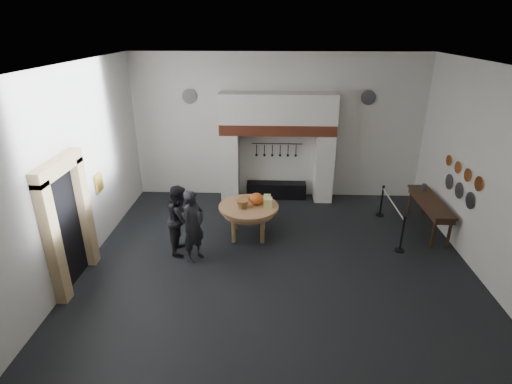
{
  "coord_description": "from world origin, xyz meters",
  "views": [
    {
      "loc": [
        -0.19,
        -8.25,
        5.26
      ],
      "look_at": [
        -0.55,
        0.94,
        1.35
      ],
      "focal_mm": 28.0,
      "sensor_mm": 36.0,
      "label": 1
    }
  ],
  "objects_px": {
    "iron_range": "(276,190)",
    "visitor_near": "(194,226)",
    "side_table": "(431,201)",
    "barrier_post_far": "(382,202)",
    "visitor_far": "(180,219)",
    "work_table": "(249,207)",
    "barrier_post_near": "(402,235)"
  },
  "relations": [
    {
      "from": "visitor_near",
      "to": "barrier_post_far",
      "type": "distance_m",
      "value": 5.66
    },
    {
      "from": "iron_range",
      "to": "visitor_far",
      "type": "height_order",
      "value": "visitor_far"
    },
    {
      "from": "iron_range",
      "to": "barrier_post_near",
      "type": "bearing_deg",
      "value": -46.44
    },
    {
      "from": "iron_range",
      "to": "side_table",
      "type": "height_order",
      "value": "side_table"
    },
    {
      "from": "visitor_near",
      "to": "barrier_post_near",
      "type": "bearing_deg",
      "value": -49.17
    },
    {
      "from": "visitor_near",
      "to": "barrier_post_near",
      "type": "height_order",
      "value": "visitor_near"
    },
    {
      "from": "barrier_post_near",
      "to": "barrier_post_far",
      "type": "xyz_separation_m",
      "value": [
        0.0,
        2.0,
        0.0
      ]
    },
    {
      "from": "visitor_far",
      "to": "side_table",
      "type": "xyz_separation_m",
      "value": [
        6.47,
        1.29,
        0.01
      ]
    },
    {
      "from": "visitor_near",
      "to": "visitor_far",
      "type": "height_order",
      "value": "visitor_near"
    },
    {
      "from": "side_table",
      "to": "barrier_post_far",
      "type": "bearing_deg",
      "value": 140.13
    },
    {
      "from": "visitor_near",
      "to": "side_table",
      "type": "bearing_deg",
      "value": -39.89
    },
    {
      "from": "barrier_post_near",
      "to": "side_table",
      "type": "bearing_deg",
      "value": 47.67
    },
    {
      "from": "side_table",
      "to": "work_table",
      "type": "bearing_deg",
      "value": -174.25
    },
    {
      "from": "work_table",
      "to": "barrier_post_near",
      "type": "distance_m",
      "value": 3.89
    },
    {
      "from": "barrier_post_near",
      "to": "visitor_far",
      "type": "bearing_deg",
      "value": -178.42
    },
    {
      "from": "barrier_post_far",
      "to": "side_table",
      "type": "bearing_deg",
      "value": -39.87
    },
    {
      "from": "barrier_post_near",
      "to": "work_table",
      "type": "bearing_deg",
      "value": 170.36
    },
    {
      "from": "barrier_post_far",
      "to": "iron_range",
      "type": "bearing_deg",
      "value": 158.25
    },
    {
      "from": "work_table",
      "to": "side_table",
      "type": "bearing_deg",
      "value": 5.75
    },
    {
      "from": "visitor_near",
      "to": "side_table",
      "type": "distance_m",
      "value": 6.3
    },
    {
      "from": "visitor_far",
      "to": "iron_range",
      "type": "bearing_deg",
      "value": -38.02
    },
    {
      "from": "work_table",
      "to": "side_table",
      "type": "distance_m",
      "value": 4.87
    },
    {
      "from": "visitor_near",
      "to": "barrier_post_far",
      "type": "height_order",
      "value": "visitor_near"
    },
    {
      "from": "visitor_far",
      "to": "visitor_near",
      "type": "bearing_deg",
      "value": -137.93
    },
    {
      "from": "visitor_far",
      "to": "barrier_post_far",
      "type": "distance_m",
      "value": 5.86
    },
    {
      "from": "barrier_post_near",
      "to": "visitor_near",
      "type": "bearing_deg",
      "value": -173.77
    },
    {
      "from": "visitor_far",
      "to": "barrier_post_far",
      "type": "relative_size",
      "value": 1.92
    },
    {
      "from": "work_table",
      "to": "barrier_post_near",
      "type": "relative_size",
      "value": 1.74
    },
    {
      "from": "iron_range",
      "to": "side_table",
      "type": "relative_size",
      "value": 0.86
    },
    {
      "from": "iron_range",
      "to": "visitor_near",
      "type": "height_order",
      "value": "visitor_near"
    },
    {
      "from": "iron_range",
      "to": "work_table",
      "type": "xyz_separation_m",
      "value": [
        -0.75,
        -2.58,
        0.59
      ]
    },
    {
      "from": "side_table",
      "to": "visitor_far",
      "type": "bearing_deg",
      "value": -168.76
    }
  ]
}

